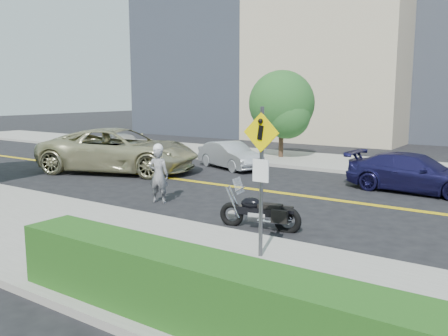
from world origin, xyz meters
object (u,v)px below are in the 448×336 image
at_px(motorcycle, 260,204).
at_px(parked_car_blue, 414,173).
at_px(motorcyclist, 159,173).
at_px(suv, 120,150).
at_px(parked_car_silver, 230,155).
at_px(pedestrian_sign, 261,167).
at_px(parked_car_white, 124,144).

height_order(motorcycle, parked_car_blue, parked_car_blue).
distance_m(motorcyclist, motorcycle, 4.16).
distance_m(suv, parked_car_silver, 4.93).
xyz_separation_m(pedestrian_sign, parked_car_blue, (0.87, 9.11, -1.29)).
bearing_deg(parked_car_white, parked_car_blue, -79.20).
bearing_deg(motorcyclist, suv, -49.44).
bearing_deg(motorcycle, pedestrian_sign, -70.13).
xyz_separation_m(parked_car_white, parked_car_silver, (7.58, -0.71, -0.00)).
bearing_deg(motorcycle, motorcyclist, 159.21).
relative_size(motorcyclist, suv, 0.27).
relative_size(motorcycle, parked_car_blue, 0.45).
relative_size(motorcycle, parked_car_white, 0.58).
height_order(parked_car_silver, parked_car_blue, parked_car_blue).
relative_size(motorcycle, suv, 0.31).
bearing_deg(suv, parked_car_blue, -96.71).
relative_size(suv, parked_car_silver, 1.85).
bearing_deg(pedestrian_sign, motorcyclist, 151.81).
bearing_deg(suv, parked_car_white, 23.94).
xyz_separation_m(pedestrian_sign, suv, (-10.71, 6.27, -1.01)).
bearing_deg(suv, motorcyclist, -142.89).
height_order(motorcycle, parked_car_silver, motorcycle).
bearing_deg(parked_car_white, suv, -119.67).
bearing_deg(motorcycle, suv, 145.76).
distance_m(motorcyclist, suv, 6.37).
xyz_separation_m(motorcyclist, parked_car_blue, (6.20, 6.26, -0.26)).
bearing_deg(parked_car_white, pedestrian_sign, -109.37).
height_order(motorcycle, parked_car_white, motorcycle).
xyz_separation_m(suv, parked_car_white, (-4.16, 4.24, -0.34)).
bearing_deg(motorcyclist, parked_car_silver, -91.29).
bearing_deg(pedestrian_sign, parked_car_white, 144.75).
xyz_separation_m(motorcyclist, parked_car_white, (-9.54, 7.66, -0.31)).
distance_m(pedestrian_sign, parked_car_blue, 9.24).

